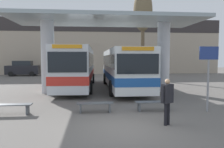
{
  "coord_description": "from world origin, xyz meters",
  "views": [
    {
      "loc": [
        -1.19,
        -7.63,
        2.48
      ],
      "look_at": [
        0.0,
        4.6,
        1.6
      ],
      "focal_mm": 35.0,
      "sensor_mm": 36.0,
      "label": 1
    }
  ],
  "objects_px": {
    "waiting_bench_near_pillar": "(153,104)",
    "info_sign_platform": "(209,65)",
    "waiting_bench_far_platform": "(95,105)",
    "pedestrian_waiting": "(167,97)",
    "transit_bus_center_bay": "(123,67)",
    "parked_car_street": "(23,69)",
    "waiting_bench_mid_platform": "(10,107)",
    "poplar_tree_behind_left": "(143,13)",
    "transit_bus_left_bay": "(77,66)"
  },
  "relations": [
    {
      "from": "transit_bus_left_bay",
      "to": "poplar_tree_behind_left",
      "type": "distance_m",
      "value": 11.48
    },
    {
      "from": "waiting_bench_far_platform",
      "to": "pedestrian_waiting",
      "type": "relative_size",
      "value": 0.96
    },
    {
      "from": "transit_bus_center_bay",
      "to": "waiting_bench_near_pillar",
      "type": "distance_m",
      "value": 7.86
    },
    {
      "from": "transit_bus_center_bay",
      "to": "pedestrian_waiting",
      "type": "height_order",
      "value": "transit_bus_center_bay"
    },
    {
      "from": "poplar_tree_behind_left",
      "to": "waiting_bench_far_platform",
      "type": "bearing_deg",
      "value": -110.93
    },
    {
      "from": "waiting_bench_mid_platform",
      "to": "pedestrian_waiting",
      "type": "height_order",
      "value": "pedestrian_waiting"
    },
    {
      "from": "transit_bus_left_bay",
      "to": "waiting_bench_far_platform",
      "type": "bearing_deg",
      "value": 100.88
    },
    {
      "from": "waiting_bench_mid_platform",
      "to": "parked_car_street",
      "type": "relative_size",
      "value": 0.41
    },
    {
      "from": "waiting_bench_mid_platform",
      "to": "parked_car_street",
      "type": "xyz_separation_m",
      "value": [
        -6.08,
        22.22,
        0.69
      ]
    },
    {
      "from": "transit_bus_center_bay",
      "to": "waiting_bench_far_platform",
      "type": "relative_size",
      "value": 6.89
    },
    {
      "from": "transit_bus_center_bay",
      "to": "parked_car_street",
      "type": "xyz_separation_m",
      "value": [
        -12.28,
        14.49,
        -0.74
      ]
    },
    {
      "from": "waiting_bench_far_platform",
      "to": "pedestrian_waiting",
      "type": "distance_m",
      "value": 3.47
    },
    {
      "from": "pedestrian_waiting",
      "to": "parked_car_street",
      "type": "bearing_deg",
      "value": 82.34
    },
    {
      "from": "info_sign_platform",
      "to": "poplar_tree_behind_left",
      "type": "relative_size",
      "value": 0.29
    },
    {
      "from": "waiting_bench_near_pillar",
      "to": "pedestrian_waiting",
      "type": "bearing_deg",
      "value": -92.77
    },
    {
      "from": "waiting_bench_near_pillar",
      "to": "waiting_bench_far_platform",
      "type": "xyz_separation_m",
      "value": [
        -2.72,
        0.0,
        -0.0
      ]
    },
    {
      "from": "parked_car_street",
      "to": "waiting_bench_near_pillar",
      "type": "bearing_deg",
      "value": -62.64
    },
    {
      "from": "waiting_bench_mid_platform",
      "to": "pedestrian_waiting",
      "type": "xyz_separation_m",
      "value": [
        6.37,
        -2.16,
        0.71
      ]
    },
    {
      "from": "waiting_bench_near_pillar",
      "to": "waiting_bench_far_platform",
      "type": "height_order",
      "value": "same"
    },
    {
      "from": "waiting_bench_far_platform",
      "to": "info_sign_platform",
      "type": "distance_m",
      "value": 5.55
    },
    {
      "from": "waiting_bench_mid_platform",
      "to": "info_sign_platform",
      "type": "relative_size",
      "value": 0.62
    },
    {
      "from": "waiting_bench_far_platform",
      "to": "parked_car_street",
      "type": "height_order",
      "value": "parked_car_street"
    },
    {
      "from": "transit_bus_left_bay",
      "to": "waiting_bench_far_platform",
      "type": "distance_m",
      "value": 8.85
    },
    {
      "from": "waiting_bench_far_platform",
      "to": "pedestrian_waiting",
      "type": "height_order",
      "value": "pedestrian_waiting"
    },
    {
      "from": "waiting_bench_near_pillar",
      "to": "poplar_tree_behind_left",
      "type": "xyz_separation_m",
      "value": [
        3.14,
        15.32,
        7.44
      ]
    },
    {
      "from": "waiting_bench_mid_platform",
      "to": "waiting_bench_far_platform",
      "type": "relative_size",
      "value": 1.13
    },
    {
      "from": "waiting_bench_far_platform",
      "to": "waiting_bench_near_pillar",
      "type": "bearing_deg",
      "value": 0.0
    },
    {
      "from": "waiting_bench_near_pillar",
      "to": "poplar_tree_behind_left",
      "type": "relative_size",
      "value": 0.16
    },
    {
      "from": "waiting_bench_near_pillar",
      "to": "info_sign_platform",
      "type": "xyz_separation_m",
      "value": [
        2.52,
        -0.29,
        1.81
      ]
    },
    {
      "from": "transit_bus_left_bay",
      "to": "poplar_tree_behind_left",
      "type": "relative_size",
      "value": 1.1
    },
    {
      "from": "waiting_bench_near_pillar",
      "to": "parked_car_street",
      "type": "relative_size",
      "value": 0.37
    },
    {
      "from": "transit_bus_left_bay",
      "to": "waiting_bench_far_platform",
      "type": "relative_size",
      "value": 6.9
    },
    {
      "from": "waiting_bench_mid_platform",
      "to": "parked_car_street",
      "type": "bearing_deg",
      "value": 105.3
    },
    {
      "from": "transit_bus_left_bay",
      "to": "pedestrian_waiting",
      "type": "relative_size",
      "value": 6.64
    },
    {
      "from": "transit_bus_center_bay",
      "to": "pedestrian_waiting",
      "type": "xyz_separation_m",
      "value": [
        0.18,
        -9.89,
        -0.72
      ]
    },
    {
      "from": "transit_bus_center_bay",
      "to": "parked_car_street",
      "type": "distance_m",
      "value": 19.01
    },
    {
      "from": "waiting_bench_near_pillar",
      "to": "waiting_bench_mid_platform",
      "type": "bearing_deg",
      "value": 180.0
    },
    {
      "from": "waiting_bench_far_platform",
      "to": "poplar_tree_behind_left",
      "type": "distance_m",
      "value": 18.01
    },
    {
      "from": "waiting_bench_mid_platform",
      "to": "transit_bus_left_bay",
      "type": "bearing_deg",
      "value": 74.3
    },
    {
      "from": "waiting_bench_near_pillar",
      "to": "waiting_bench_mid_platform",
      "type": "relative_size",
      "value": 0.9
    },
    {
      "from": "transit_bus_left_bay",
      "to": "waiting_bench_near_pillar",
      "type": "bearing_deg",
      "value": 117.29
    },
    {
      "from": "poplar_tree_behind_left",
      "to": "waiting_bench_mid_platform",
      "type": "bearing_deg",
      "value": -122.12
    },
    {
      "from": "transit_bus_center_bay",
      "to": "poplar_tree_behind_left",
      "type": "relative_size",
      "value": 1.1
    },
    {
      "from": "waiting_bench_near_pillar",
      "to": "parked_car_street",
      "type": "distance_m",
      "value": 25.53
    },
    {
      "from": "transit_bus_left_bay",
      "to": "waiting_bench_near_pillar",
      "type": "xyz_separation_m",
      "value": [
        4.05,
        -8.62,
        -1.5
      ]
    },
    {
      "from": "transit_bus_center_bay",
      "to": "waiting_bench_far_platform",
      "type": "distance_m",
      "value": 8.23
    },
    {
      "from": "waiting_bench_mid_platform",
      "to": "info_sign_platform",
      "type": "bearing_deg",
      "value": -1.85
    },
    {
      "from": "info_sign_platform",
      "to": "waiting_bench_near_pillar",
      "type": "bearing_deg",
      "value": 173.42
    },
    {
      "from": "transit_bus_center_bay",
      "to": "info_sign_platform",
      "type": "bearing_deg",
      "value": 109.46
    },
    {
      "from": "info_sign_platform",
      "to": "poplar_tree_behind_left",
      "type": "height_order",
      "value": "poplar_tree_behind_left"
    }
  ]
}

